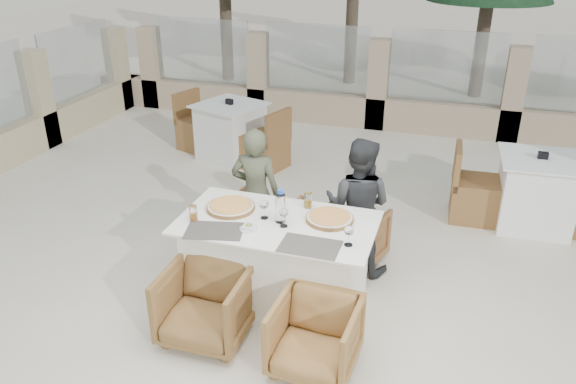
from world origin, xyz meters
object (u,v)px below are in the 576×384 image
(wine_glass_corner, at_px, (349,235))
(wine_glass_near, at_px, (284,216))
(pizza_left, at_px, (231,206))
(armchair_near_left, at_px, (206,304))
(water_bottle, at_px, (280,206))
(beer_glass_right, at_px, (308,200))
(olive_dish, at_px, (249,227))
(beer_glass_left, at_px, (193,213))
(diner_right, at_px, (358,206))
(bg_table_a, at_px, (231,131))
(dining_table, at_px, (277,262))
(armchair_far_left, at_px, (261,227))
(pizza_right, at_px, (330,218))
(diner_left, at_px, (256,193))
(armchair_near_right, at_px, (315,337))
(bg_table_b, at_px, (535,192))
(armchair_far_right, at_px, (350,236))
(wine_glass_centre, at_px, (264,208))

(wine_glass_corner, bearing_deg, wine_glass_near, 166.42)
(pizza_left, height_order, armchair_near_left, pizza_left)
(pizza_left, height_order, water_bottle, water_bottle)
(wine_glass_corner, bearing_deg, beer_glass_right, 131.86)
(wine_glass_corner, height_order, olive_dish, wine_glass_corner)
(water_bottle, bearing_deg, wine_glass_corner, -18.28)
(beer_glass_right, xyz_separation_m, olive_dish, (-0.34, -0.51, -0.05))
(water_bottle, xyz_separation_m, beer_glass_left, (-0.68, -0.19, -0.08))
(armchair_near_left, relative_size, diner_right, 0.51)
(pizza_left, height_order, bg_table_a, pizza_left)
(olive_dish, height_order, bg_table_a, olive_dish)
(dining_table, distance_m, beer_glass_left, 0.81)
(armchair_far_left, bearing_deg, pizza_right, 155.29)
(wine_glass_near, relative_size, armchair_near_left, 0.28)
(armchair_far_left, relative_size, diner_left, 0.51)
(armchair_near_right, bearing_deg, armchair_near_left, 177.42)
(water_bottle, relative_size, bg_table_b, 0.18)
(wine_glass_near, relative_size, bg_table_b, 0.11)
(beer_glass_right, bearing_deg, armchair_far_right, 59.17)
(olive_dish, bearing_deg, beer_glass_right, 56.34)
(pizza_right, bearing_deg, diner_left, 147.41)
(armchair_far_left, bearing_deg, beer_glass_right, 156.79)
(diner_left, bearing_deg, armchair_far_left, 159.65)
(armchair_far_right, relative_size, armchair_near_right, 0.99)
(beer_glass_left, xyz_separation_m, armchair_far_right, (1.11, 0.99, -0.56))
(pizza_left, bearing_deg, diner_left, 89.92)
(dining_table, distance_m, pizza_right, 0.59)
(beer_glass_left, height_order, diner_right, diner_right)
(pizza_right, bearing_deg, dining_table, -160.05)
(armchair_near_right, relative_size, bg_table_a, 0.37)
(olive_dish, bearing_deg, armchair_far_right, 57.70)
(wine_glass_centre, relative_size, olive_dish, 1.67)
(pizza_left, height_order, wine_glass_corner, wine_glass_corner)
(beer_glass_left, bearing_deg, armchair_near_right, -23.66)
(wine_glass_centre, bearing_deg, diner_right, 46.86)
(armchair_far_left, xyz_separation_m, bg_table_b, (2.57, 1.46, 0.09))
(armchair_far_left, relative_size, armchair_far_right, 1.09)
(bg_table_b, bearing_deg, pizza_right, -134.32)
(beer_glass_left, xyz_separation_m, diner_right, (1.18, 0.90, -0.19))
(armchair_far_right, bearing_deg, pizza_right, 102.62)
(wine_glass_corner, height_order, armchair_far_left, wine_glass_corner)
(pizza_left, relative_size, water_bottle, 1.42)
(beer_glass_left, xyz_separation_m, beer_glass_right, (0.82, 0.50, 0.00))
(beer_glass_right, relative_size, olive_dish, 1.22)
(wine_glass_near, distance_m, wine_glass_corner, 0.57)
(olive_dish, relative_size, bg_table_a, 0.07)
(wine_glass_corner, bearing_deg, diner_left, 140.64)
(dining_table, distance_m, water_bottle, 0.53)
(olive_dish, bearing_deg, water_bottle, 44.33)
(water_bottle, height_order, diner_right, diner_right)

